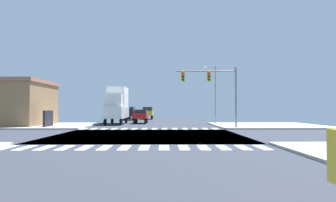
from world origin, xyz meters
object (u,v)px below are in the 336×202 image
Objects in this scene: bank_building at (1,103)px; suv_nearside_1 at (148,112)px; suv_farside_2 at (129,112)px; sedan_trailing_2 at (141,115)px; street_lamp at (213,89)px; sedan_outer_3 at (133,113)px; traffic_signal_mast at (212,83)px; box_truck_middle_1 at (117,104)px.

suv_nearside_1 is at bearing 55.35° from bank_building.
sedan_trailing_2 is (3.00, -12.30, -0.28)m from suv_farside_2.
street_lamp is at bearing 172.05° from sedan_trailing_2.
sedan_outer_3 is at bearing -80.50° from sedan_trailing_2.
bank_building is at bearing 21.44° from sedan_trailing_2.
street_lamp is at bearing 132.86° from suv_farside_2.
sedan_outer_3 is (-3.00, 1.51, -0.28)m from suv_nearside_1.
sedan_outer_3 is (0.00, 5.63, -0.28)m from suv_farside_2.
suv_nearside_1 is at bearing 106.25° from traffic_signal_mast.
street_lamp is at bearing -178.39° from box_truck_middle_1.
street_lamp is 1.76× the size of sedan_outer_3.
suv_farside_2 is at bearing 115.27° from traffic_signal_mast.
traffic_signal_mast is at bearing 110.81° from sedan_outer_3.
suv_nearside_1 is 1.07× the size of sedan_outer_3.
sedan_outer_3 is at bearing 123.30° from street_lamp.
sedan_trailing_2 is at bearing 172.05° from street_lamp.
traffic_signal_mast is at bearing 115.27° from suv_farside_2.
street_lamp reaches higher than sedan_trailing_2.
sedan_outer_3 is at bearing 62.40° from bank_building.
box_truck_middle_1 is (-12.67, -0.36, -1.99)m from street_lamp.
bank_building is (-23.55, 4.84, -1.90)m from traffic_signal_mast.
bank_building reaches higher than sedan_trailing_2.
suv_farside_2 is 12.66m from sedan_trailing_2.
bank_building reaches higher than suv_farside_2.
suv_farside_2 is 0.64× the size of box_truck_middle_1.
bank_building is 2.80× the size of sedan_outer_3.
suv_nearside_1 is (-7.98, 27.38, -3.13)m from traffic_signal_mast.
street_lamp is 1.76× the size of sedan_trailing_2.
sedan_trailing_2 is 0.60× the size of box_truck_middle_1.
bank_building is at bearing 55.35° from suv_nearside_1.
traffic_signal_mast is 14.49m from box_truck_middle_1.
bank_building is at bearing 19.33° from box_truck_middle_1.
suv_nearside_1 is 16.42m from sedan_trailing_2.
suv_nearside_1 is at bearing -90.00° from sedan_trailing_2.
street_lamp is 0.63× the size of bank_building.
sedan_outer_3 is (-10.98, 28.89, -3.41)m from traffic_signal_mast.
street_lamp is 23.33m from sedan_outer_3.
suv_farside_2 is 1.07× the size of sedan_outer_3.
box_truck_middle_1 is at bearing 90.00° from sedan_outer_3.
bank_building is 13.33m from box_truck_middle_1.
suv_nearside_1 is (15.58, 22.54, -1.23)m from bank_building.
suv_nearside_1 is 3.37m from sedan_outer_3.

